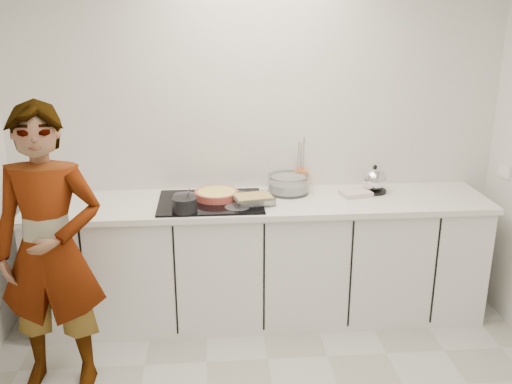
{
  "coord_description": "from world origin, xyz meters",
  "views": [
    {
      "loc": [
        -0.34,
        -2.49,
        2.22
      ],
      "look_at": [
        -0.05,
        1.05,
        1.05
      ],
      "focal_mm": 40.0,
      "sensor_mm": 36.0,
      "label": 1
    }
  ],
  "objects": [
    {
      "name": "baking_dish",
      "position": [
        -0.06,
        1.2,
        0.95
      ],
      "size": [
        0.3,
        0.25,
        0.05
      ],
      "color": "silver",
      "rests_on": "hob"
    },
    {
      "name": "hob",
      "position": [
        -0.35,
        1.26,
        0.92
      ],
      "size": [
        0.72,
        0.54,
        0.01
      ],
      "primitive_type": "cube",
      "color": "black",
      "rests_on": "countertop"
    },
    {
      "name": "tart_dish",
      "position": [
        -0.31,
        1.32,
        0.95
      ],
      "size": [
        0.41,
        0.41,
        0.05
      ],
      "color": "#B14438",
      "rests_on": "hob"
    },
    {
      "name": "countertop",
      "position": [
        0.0,
        1.28,
        0.89
      ],
      "size": [
        3.24,
        0.64,
        0.04
      ],
      "primitive_type": "cube",
      "color": "white",
      "rests_on": "base_cabinets"
    },
    {
      "name": "base_cabinets",
      "position": [
        0.0,
        1.28,
        0.43
      ],
      "size": [
        3.2,
        0.58,
        0.87
      ],
      "primitive_type": "cube",
      "color": "white",
      "rests_on": "floor"
    },
    {
      "name": "kettle",
      "position": [
        0.85,
        1.4,
        1.0
      ],
      "size": [
        0.19,
        0.19,
        0.21
      ],
      "color": "black",
      "rests_on": "countertop"
    },
    {
      "name": "mixing_bowl",
      "position": [
        0.22,
        1.43,
        0.97
      ],
      "size": [
        0.37,
        0.37,
        0.14
      ],
      "color": "silver",
      "rests_on": "countertop"
    },
    {
      "name": "utensil_crock",
      "position": [
        0.33,
        1.55,
        0.98
      ],
      "size": [
        0.11,
        0.11,
        0.14
      ],
      "primitive_type": "cylinder",
      "rotation": [
        0.0,
        0.0,
        -0.0
      ],
      "color": "orange",
      "rests_on": "countertop"
    },
    {
      "name": "wall_back",
      "position": [
        0.0,
        1.6,
        1.3
      ],
      "size": [
        3.6,
        0.0,
        2.6
      ],
      "primitive_type": "cube",
      "color": "silver",
      "rests_on": "ground"
    },
    {
      "name": "tea_towel",
      "position": [
        0.69,
        1.33,
        0.93
      ],
      "size": [
        0.24,
        0.2,
        0.03
      ],
      "primitive_type": "cube",
      "rotation": [
        0.0,
        0.0,
        0.23
      ],
      "color": "white",
      "rests_on": "countertop"
    },
    {
      "name": "cook",
      "position": [
        -1.28,
        0.61,
        0.87
      ],
      "size": [
        0.65,
        0.45,
        1.73
      ],
      "primitive_type": "imported",
      "rotation": [
        0.0,
        0.0,
        -0.06
      ],
      "color": "white",
      "rests_on": "floor"
    },
    {
      "name": "saucepan",
      "position": [
        -0.52,
        1.07,
        0.97
      ],
      "size": [
        0.21,
        0.21,
        0.16
      ],
      "color": "black",
      "rests_on": "hob"
    }
  ]
}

